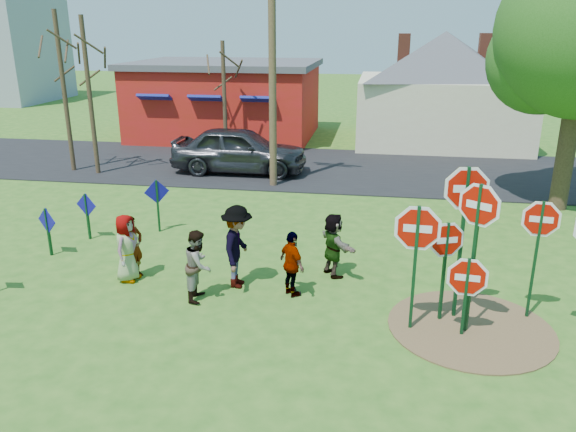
# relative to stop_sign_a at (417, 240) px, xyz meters

# --- Properties ---
(ground) EXTENTS (120.00, 120.00, 0.00)m
(ground) POSITION_rel_stop_sign_a_xyz_m (-3.33, 1.18, -1.85)
(ground) COLOR #2C5E1B
(ground) RESTS_ON ground
(road) EXTENTS (120.00, 7.50, 0.04)m
(road) POSITION_rel_stop_sign_a_xyz_m (-3.33, 12.68, -1.83)
(road) COLOR black
(road) RESTS_ON ground
(dirt_patch) EXTENTS (3.20, 3.20, 0.03)m
(dirt_patch) POSITION_rel_stop_sign_a_xyz_m (1.17, 0.18, -1.84)
(dirt_patch) COLOR brown
(dirt_patch) RESTS_ON ground
(red_building) EXTENTS (9.40, 7.69, 3.90)m
(red_building) POSITION_rel_stop_sign_a_xyz_m (-8.83, 19.17, 0.11)
(red_building) COLOR #A21F10
(red_building) RESTS_ON ground
(cream_house) EXTENTS (9.40, 9.40, 6.50)m
(cream_house) POSITION_rel_stop_sign_a_xyz_m (2.17, 19.18, 1.07)
(cream_house) COLOR beige
(cream_house) RESTS_ON ground
(stop_sign_a) EXTENTS (1.18, 0.09, 2.68)m
(stop_sign_a) POSITION_rel_stop_sign_a_xyz_m (0.00, 0.00, 0.00)
(stop_sign_a) COLOR #103B1D
(stop_sign_a) RESTS_ON ground
(stop_sign_b) EXTENTS (1.16, 0.16, 3.30)m
(stop_sign_b) POSITION_rel_stop_sign_a_xyz_m (0.90, 0.62, 0.55)
(stop_sign_b) COLOR #103B1D
(stop_sign_b) RESTS_ON ground
(stop_sign_c) EXTENTS (0.91, 0.64, 3.12)m
(stop_sign_c) POSITION_rel_stop_sign_a_xyz_m (1.06, 0.06, 0.35)
(stop_sign_c) COLOR #103B1D
(stop_sign_c) RESTS_ON ground
(stop_sign_d) EXTENTS (0.98, 0.12, 2.61)m
(stop_sign_d) POSITION_rel_stop_sign_a_xyz_m (2.37, 0.83, 0.04)
(stop_sign_d) COLOR #103B1D
(stop_sign_d) RESTS_ON ground
(stop_sign_e) EXTENTS (1.03, 0.11, 1.73)m
(stop_sign_e) POSITION_rel_stop_sign_a_xyz_m (0.96, -0.10, -0.73)
(stop_sign_e) COLOR #103B1D
(stop_sign_e) RESTS_ON ground
(stop_sign_g) EXTENTS (0.91, 0.35, 2.21)m
(stop_sign_g) POSITION_rel_stop_sign_a_xyz_m (0.60, 0.43, -0.32)
(stop_sign_g) COLOR #103B1D
(stop_sign_g) RESTS_ON ground
(blue_diamond_b) EXTENTS (0.64, 0.29, 1.29)m
(blue_diamond_b) POSITION_rel_stop_sign_a_xyz_m (-9.01, 2.30, -1.06)
(blue_diamond_b) COLOR #103B1D
(blue_diamond_b) RESTS_ON ground
(blue_diamond_c) EXTENTS (0.65, 0.18, 1.32)m
(blue_diamond_c) POSITION_rel_stop_sign_a_xyz_m (-8.60, 3.55, -1.03)
(blue_diamond_c) COLOR #103B1D
(blue_diamond_c) RESTS_ON ground
(blue_diamond_d) EXTENTS (0.61, 0.39, 1.55)m
(blue_diamond_d) POSITION_rel_stop_sign_a_xyz_m (-6.91, 4.44, -0.89)
(blue_diamond_d) COLOR #103B1D
(blue_diamond_d) RESTS_ON ground
(person_a) EXTENTS (0.57, 0.82, 1.60)m
(person_a) POSITION_rel_stop_sign_a_xyz_m (-6.38, 1.21, -1.05)
(person_a) COLOR navy
(person_a) RESTS_ON ground
(person_b) EXTENTS (0.54, 0.65, 1.52)m
(person_b) POSITION_rel_stop_sign_a_xyz_m (-6.31, 1.40, -1.09)
(person_b) COLOR #1D6D6C
(person_b) RESTS_ON ground
(person_c) EXTENTS (0.63, 0.79, 1.57)m
(person_c) POSITION_rel_stop_sign_a_xyz_m (-4.46, 0.58, -1.07)
(person_c) COLOR brown
(person_c) RESTS_ON ground
(person_d) EXTENTS (0.73, 1.25, 1.91)m
(person_d) POSITION_rel_stop_sign_a_xyz_m (-3.79, 1.33, -0.90)
(person_d) COLOR #36353B
(person_d) RESTS_ON ground
(person_e) EXTENTS (0.85, 0.89, 1.49)m
(person_e) POSITION_rel_stop_sign_a_xyz_m (-2.51, 1.04, -1.11)
(person_e) COLOR #463158
(person_e) RESTS_ON ground
(person_f) EXTENTS (1.15, 1.45, 1.54)m
(person_f) POSITION_rel_stop_sign_a_xyz_m (-1.71, 2.25, -1.08)
(person_f) COLOR #1A532D
(person_f) RESTS_ON ground
(suv) EXTENTS (5.35, 2.17, 1.82)m
(suv) POSITION_rel_stop_sign_a_xyz_m (-6.25, 11.43, -0.90)
(suv) COLOR #2F3034
(suv) RESTS_ON road
(utility_pole) EXTENTS (2.08, 0.49, 8.58)m
(utility_pole) POSITION_rel_stop_sign_a_xyz_m (-4.56, 9.75, 2.66)
(utility_pole) COLOR #4C3823
(utility_pole) RESTS_ON ground
(bare_tree_west) EXTENTS (1.80, 1.80, 6.24)m
(bare_tree_west) POSITION_rel_stop_sign_a_xyz_m (-13.05, 10.67, 2.19)
(bare_tree_west) COLOR #382819
(bare_tree_west) RESTS_ON ground
(bare_tree_east) EXTENTS (1.80, 1.80, 5.03)m
(bare_tree_east) POSITION_rel_stop_sign_a_xyz_m (-7.66, 14.56, 1.40)
(bare_tree_east) COLOR #382819
(bare_tree_east) RESTS_ON ground
(bare_tree_mid) EXTENTS (1.80, 1.80, 6.03)m
(bare_tree_mid) POSITION_rel_stop_sign_a_xyz_m (-11.84, 10.38, 2.05)
(bare_tree_mid) COLOR #382819
(bare_tree_mid) RESTS_ON ground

